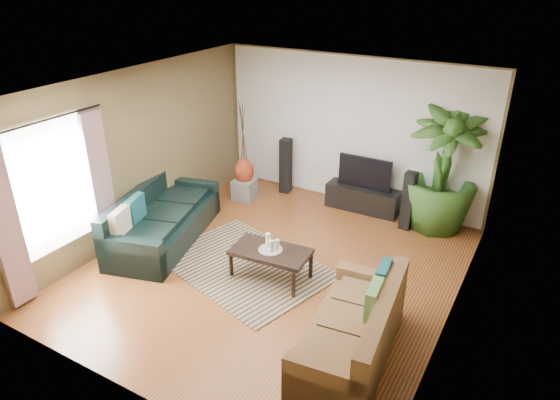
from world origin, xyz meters
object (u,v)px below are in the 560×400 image
Objects in this scene: television at (365,173)px; potted_plant at (442,170)px; sofa_left at (164,216)px; tv_stand at (363,199)px; speaker_left at (286,166)px; coffee_table at (271,263)px; vase at (244,171)px; pedestal at (245,189)px; sofa_right at (351,325)px; speaker_right at (408,201)px; side_table at (170,211)px.

television is 1.35m from potted_plant.
tv_stand is (2.38, 2.61, -0.20)m from sofa_left.
television is 0.90× the size of speaker_left.
vase reaches higher than coffee_table.
television is 2.51× the size of pedestal.
potted_plant reaches higher than sofa_right.
speaker_left is at bearing 52.20° from pedestal.
vase is at bearing -170.36° from speaker_right.
side_table is (-2.66, -2.17, -0.49)m from television.
sofa_right is 1.98× the size of television.
side_table is (-2.32, 0.52, 0.02)m from coffee_table.
sofa_left and sofa_right have the same top height.
television is at bearing 164.80° from speaker_right.
pedestal is 0.78× the size of vase.
potted_plant is 3.61m from pedestal.
sofa_left is 4.71× the size of vase.
sofa_right is at bearing -120.80° from sofa_left.
potted_plant is at bearing 0.00° from television.
vase is 1.62m from side_table.
sofa_right is at bearing -58.11° from speaker_left.
television is 1.99× the size of side_table.
sofa_left reaches higher than side_table.
coffee_table is 1.08× the size of speaker_right.
pedestal is (-3.38, 2.91, -0.23)m from sofa_right.
coffee_table is at bearing -97.22° from television.
tv_stand is (0.34, 2.69, -0.00)m from coffee_table.
television is 1.62m from speaker_left.
side_table is at bearing -116.32° from sofa_right.
sofa_right is 3.80m from tv_stand.
coffee_table is 2.72m from speaker_right.
speaker_left reaches higher than speaker_right.
sofa_right reaches higher than vase.
pedestal is at bearing -170.36° from speaker_right.
speaker_left reaches higher than coffee_table.
potted_plant reaches higher than speaker_right.
tv_stand is 2.26m from vase.
tv_stand is at bearing -167.22° from sofa_right.
vase reaches higher than side_table.
sofa_left is at bearing 172.93° from coffee_table.
potted_plant is at bearing 172.57° from sofa_right.
coffee_table is 2.99m from speaker_left.
speaker_right is (1.24, 2.41, 0.28)m from coffee_table.
pedestal is (-3.02, -0.39, -0.31)m from speaker_right.
vase is at bearing -168.98° from potted_plant.
sofa_left is at bearing -142.25° from speaker_right.
speaker_left is at bearing 180.00° from television.
vase is (-3.44, -0.67, -0.48)m from potted_plant.
speaker_left is at bearing 110.37° from coffee_table.
vase is (-0.52, -0.67, 0.03)m from speaker_left.
speaker_left reaches higher than vase.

